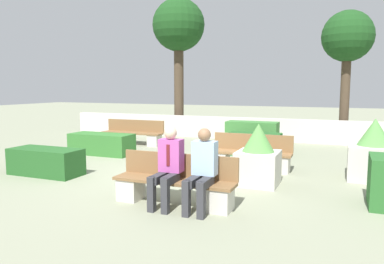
{
  "coord_description": "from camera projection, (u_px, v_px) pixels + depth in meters",
  "views": [
    {
      "loc": [
        3.59,
        -7.53,
        1.95
      ],
      "look_at": [
        0.31,
        0.5,
        0.9
      ],
      "focal_mm": 35.0,
      "sensor_mm": 36.0,
      "label": 1
    }
  ],
  "objects": [
    {
      "name": "perimeter_wall",
      "position": [
        240.0,
        128.0,
        13.94
      ],
      "size": [
        14.43,
        0.3,
        0.81
      ],
      "color": "beige",
      "rests_on": "ground_plane"
    },
    {
      "name": "hedge_block_mid_right",
      "position": [
        46.0,
        162.0,
        8.32
      ],
      "size": [
        1.64,
        0.7,
        0.59
      ],
      "color": "#235623",
      "rests_on": "ground_plane"
    },
    {
      "name": "person_seated_woman",
      "position": [
        202.0,
        167.0,
        5.84
      ],
      "size": [
        0.38,
        0.64,
        1.31
      ],
      "color": "#333338",
      "rests_on": "ground_plane"
    },
    {
      "name": "person_seated_man",
      "position": [
        168.0,
        163.0,
        6.06
      ],
      "size": [
        0.38,
        0.64,
        1.31
      ],
      "color": "#333338",
      "rests_on": "ground_plane"
    },
    {
      "name": "tree_center_left",
      "position": [
        348.0,
        40.0,
        12.96
      ],
      "size": [
        1.76,
        1.76,
        4.58
      ],
      "color": "#473828",
      "rests_on": "ground_plane"
    },
    {
      "name": "hedge_block_near_left",
      "position": [
        252.0,
        135.0,
        11.98
      ],
      "size": [
        1.64,
        0.64,
        0.84
      ],
      "color": "#3D7A38",
      "rests_on": "ground_plane"
    },
    {
      "name": "bench_right_side",
      "position": [
        133.0,
        135.0,
        12.65
      ],
      "size": [
        2.17,
        0.49,
        0.83
      ],
      "rotation": [
        0.0,
        0.0,
        0.09
      ],
      "color": "brown",
      "rests_on": "ground_plane"
    },
    {
      "name": "hedge_block_near_right",
      "position": [
        254.0,
        144.0,
        10.77
      ],
      "size": [
        1.49,
        0.78,
        0.63
      ],
      "color": "#235623",
      "rests_on": "ground_plane"
    },
    {
      "name": "planter_corner_left",
      "position": [
        374.0,
        154.0,
        7.85
      ],
      "size": [
        1.0,
        1.0,
        1.3
      ],
      "color": "beige",
      "rests_on": "ground_plane"
    },
    {
      "name": "tree_leftmost",
      "position": [
        179.0,
        29.0,
        15.22
      ],
      "size": [
        2.13,
        2.13,
        5.51
      ],
      "color": "#473828",
      "rests_on": "ground_plane"
    },
    {
      "name": "ground_plane",
      "position": [
        171.0,
        173.0,
        8.5
      ],
      "size": [
        60.0,
        60.0,
        0.0
      ],
      "primitive_type": "plane",
      "color": "gray"
    },
    {
      "name": "hedge_block_far_left",
      "position": [
        102.0,
        144.0,
        10.86
      ],
      "size": [
        1.87,
        0.75,
        0.6
      ],
      "color": "#33702D",
      "rests_on": "ground_plane"
    },
    {
      "name": "planter_corner_right",
      "position": [
        258.0,
        158.0,
        7.45
      ],
      "size": [
        0.82,
        0.82,
        1.23
      ],
      "color": "beige",
      "rests_on": "ground_plane"
    },
    {
      "name": "bench_left_side",
      "position": [
        251.0,
        156.0,
        8.82
      ],
      "size": [
        1.91,
        0.48,
        0.83
      ],
      "rotation": [
        0.0,
        0.0,
        -0.0
      ],
      "color": "brown",
      "rests_on": "ground_plane"
    },
    {
      "name": "bench_front",
      "position": [
        174.0,
        185.0,
        6.22
      ],
      "size": [
        2.09,
        0.49,
        0.83
      ],
      "color": "brown",
      "rests_on": "ground_plane"
    }
  ]
}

